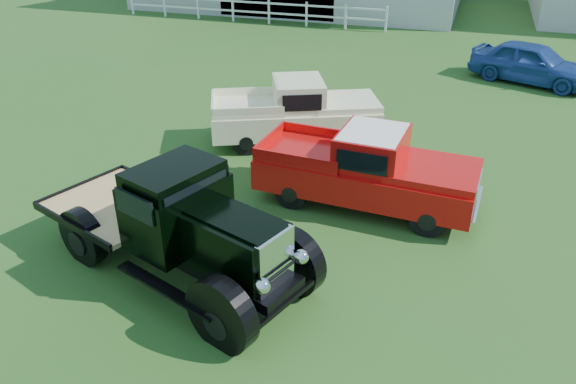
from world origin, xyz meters
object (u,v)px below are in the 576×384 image
(vintage_flatbed, at_px, (175,220))
(misc_car_blue, at_px, (532,63))
(red_pickup, at_px, (366,168))
(white_pickup, at_px, (295,112))

(vintage_flatbed, bearing_deg, misc_car_blue, 84.83)
(red_pickup, height_order, misc_car_blue, red_pickup)
(vintage_flatbed, relative_size, white_pickup, 1.16)
(red_pickup, xyz_separation_m, misc_car_blue, (3.88, 10.54, -0.16))
(misc_car_blue, bearing_deg, vintage_flatbed, 176.88)
(vintage_flatbed, distance_m, misc_car_blue, 15.51)
(vintage_flatbed, bearing_deg, red_pickup, 72.31)
(red_pickup, bearing_deg, vintage_flatbed, -123.47)
(misc_car_blue, bearing_deg, white_pickup, 162.25)
(vintage_flatbed, bearing_deg, white_pickup, 108.19)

